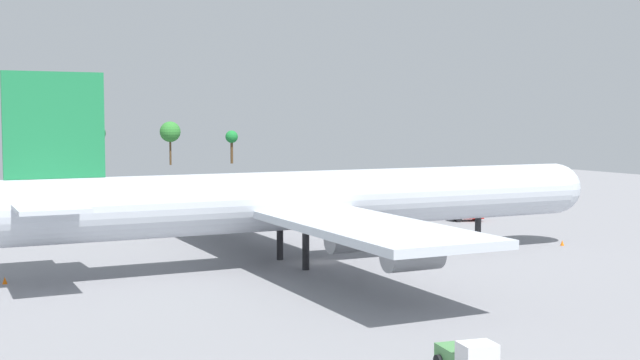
% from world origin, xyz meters
% --- Properties ---
extents(ground_plane, '(269.73, 269.73, 0.00)m').
position_xyz_m(ground_plane, '(0.00, 0.00, 0.00)').
color(ground_plane, gray).
extents(cargo_airplane, '(67.43, 57.72, 18.91)m').
position_xyz_m(cargo_airplane, '(-0.46, -0.00, 6.43)').
color(cargo_airplane, silver).
rests_on(cargo_airplane, ground_plane).
extents(fuel_truck, '(2.92, 4.50, 2.26)m').
position_xyz_m(fuel_truck, '(-8.84, -38.05, 1.12)').
color(fuel_truck, silver).
rests_on(fuel_truck, ground_plane).
extents(cargo_loader, '(5.07, 3.67, 2.37)m').
position_xyz_m(cargo_loader, '(33.75, 22.15, 1.08)').
color(cargo_loader, '#333338').
rests_on(cargo_loader, ground_plane).
extents(safety_cone_nose, '(0.45, 0.45, 0.64)m').
position_xyz_m(safety_cone_nose, '(30.34, -2.09, 0.32)').
color(safety_cone_nose, orange).
rests_on(safety_cone_nose, ground_plane).
extents(safety_cone_tail, '(0.46, 0.46, 0.65)m').
position_xyz_m(safety_cone_tail, '(-30.34, 2.03, 0.33)').
color(safety_cone_tail, orange).
rests_on(safety_cone_tail, ground_plane).
extents(tree_line_backdrop, '(128.65, 7.58, 14.04)m').
position_xyz_m(tree_line_backdrop, '(-13.80, 183.45, 10.09)').
color(tree_line_backdrop, '#51381E').
rests_on(tree_line_backdrop, ground_plane).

